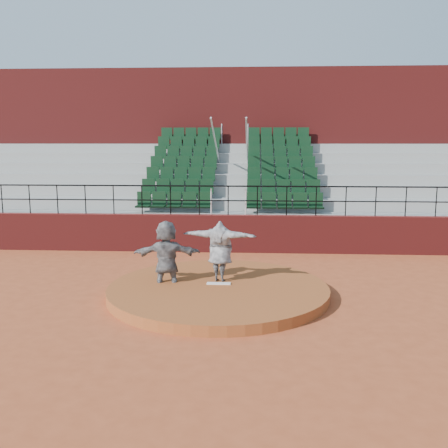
{
  "coord_description": "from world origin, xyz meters",
  "views": [
    {
      "loc": [
        0.83,
        -12.01,
        3.82
      ],
      "look_at": [
        0.0,
        2.5,
        1.4
      ],
      "focal_mm": 40.0,
      "sensor_mm": 36.0,
      "label": 1
    }
  ],
  "objects": [
    {
      "name": "pitchers_mound",
      "position": [
        0.0,
        0.0,
        0.12
      ],
      "size": [
        5.5,
        5.5,
        0.25
      ],
      "primitive_type": "cylinder",
      "color": "#994B22",
      "rests_on": "ground"
    },
    {
      "name": "boundary_wall",
      "position": [
        0.0,
        5.0,
        0.65
      ],
      "size": [
        24.0,
        0.3,
        1.3
      ],
      "primitive_type": "cube",
      "color": "maroon",
      "rests_on": "ground"
    },
    {
      "name": "pitcher",
      "position": [
        0.02,
        0.46,
        1.04
      ],
      "size": [
        2.0,
        0.9,
        1.57
      ],
      "primitive_type": "imported",
      "rotation": [
        0.0,
        0.0,
        2.94
      ],
      "color": "black",
      "rests_on": "pitchers_mound"
    },
    {
      "name": "seating_deck",
      "position": [
        0.0,
        8.65,
        1.43
      ],
      "size": [
        24.0,
        5.97,
        4.63
      ],
      "color": "gray",
      "rests_on": "ground"
    },
    {
      "name": "wall_railing",
      "position": [
        0.0,
        5.0,
        2.03
      ],
      "size": [
        24.04,
        0.05,
        1.03
      ],
      "color": "black",
      "rests_on": "boundary_wall"
    },
    {
      "name": "pitching_rubber",
      "position": [
        0.0,
        0.15,
        0.27
      ],
      "size": [
        0.6,
        0.15,
        0.03
      ],
      "primitive_type": "cube",
      "color": "white",
      "rests_on": "pitchers_mound"
    },
    {
      "name": "press_box_facade",
      "position": [
        0.0,
        12.6,
        3.55
      ],
      "size": [
        24.0,
        3.0,
        7.1
      ],
      "primitive_type": "cube",
      "color": "maroon",
      "rests_on": "ground"
    },
    {
      "name": "fielder",
      "position": [
        -1.34,
        0.29,
        0.93
      ],
      "size": [
        1.76,
        0.73,
        1.85
      ],
      "primitive_type": "imported",
      "rotation": [
        0.0,
        0.0,
        3.25
      ],
      "color": "black",
      "rests_on": "ground"
    },
    {
      "name": "ground",
      "position": [
        0.0,
        0.0,
        0.0
      ],
      "size": [
        90.0,
        90.0,
        0.0
      ],
      "primitive_type": "plane",
      "color": "#AA4A26",
      "rests_on": "ground"
    }
  ]
}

